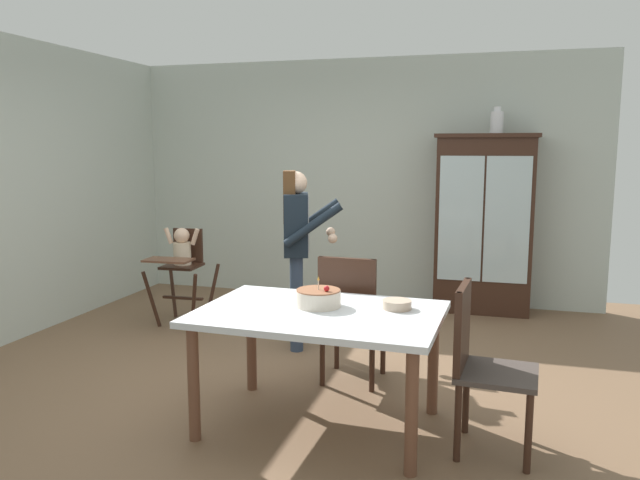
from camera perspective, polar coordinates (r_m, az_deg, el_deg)
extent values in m
plane|color=brown|center=(4.82, -3.46, -12.41)|extent=(6.24, 6.24, 0.00)
cube|color=beige|center=(7.04, 3.61, 5.51)|extent=(5.32, 0.06, 2.70)
cube|color=#382116|center=(6.66, 14.90, 1.27)|extent=(0.97, 0.42, 1.82)
cube|color=#382116|center=(6.61, 15.21, 9.30)|extent=(1.03, 0.48, 0.04)
cube|color=silver|center=(6.44, 12.86, 1.92)|extent=(0.44, 0.01, 1.28)
cube|color=silver|center=(6.43, 16.91, 1.75)|extent=(0.44, 0.01, 1.28)
cube|color=#382116|center=(6.65, 14.93, 2.04)|extent=(0.89, 0.36, 0.02)
cylinder|color=white|center=(6.61, 16.04, 10.39)|extent=(0.13, 0.13, 0.22)
cylinder|color=white|center=(6.62, 16.09, 11.56)|extent=(0.07, 0.07, 0.05)
cylinder|color=#382116|center=(6.16, -15.32, -5.30)|extent=(0.13, 0.14, 0.56)
cylinder|color=#382116|center=(5.96, -11.60, -5.63)|extent=(0.14, 0.13, 0.56)
cylinder|color=#382116|center=(6.54, -13.46, -4.43)|extent=(0.14, 0.13, 0.56)
cylinder|color=#382116|center=(6.35, -9.91, -4.70)|extent=(0.13, 0.14, 0.56)
cube|color=#382116|center=(6.25, -12.56, -5.25)|extent=(0.42, 0.06, 0.02)
cube|color=#382116|center=(6.19, -12.66, -2.37)|extent=(0.35, 0.35, 0.02)
cube|color=#382116|center=(6.29, -12.09, -0.48)|extent=(0.31, 0.04, 0.34)
cube|color=brown|center=(5.93, -13.84, -1.82)|extent=(0.45, 0.26, 0.02)
cylinder|color=beige|center=(6.18, -12.62, -1.22)|extent=(0.17, 0.17, 0.22)
sphere|color=beige|center=(6.16, -12.67, 0.41)|extent=(0.15, 0.15, 0.15)
cylinder|color=beige|center=(6.22, -13.82, 0.38)|extent=(0.10, 0.05, 0.17)
cylinder|color=beige|center=(6.10, -11.49, 0.30)|extent=(0.10, 0.05, 0.17)
cylinder|color=#33425B|center=(5.25, -2.19, -5.93)|extent=(0.11, 0.11, 0.82)
cylinder|color=#33425B|center=(5.42, -2.16, -5.48)|extent=(0.11, 0.11, 0.82)
cube|color=#19232D|center=(5.21, -2.21, 1.46)|extent=(0.30, 0.40, 0.52)
cube|color=white|center=(5.21, -1.07, 1.47)|extent=(0.03, 0.06, 0.49)
sphere|color=beige|center=(5.18, -2.24, 5.31)|extent=(0.19, 0.19, 0.19)
cube|color=brown|center=(5.19, -2.84, 3.98)|extent=(0.16, 0.22, 0.44)
cylinder|color=#19232D|center=(5.01, -0.65, 1.38)|extent=(0.49, 0.21, 0.37)
sphere|color=beige|center=(5.03, 1.18, 0.14)|extent=(0.08, 0.08, 0.08)
cylinder|color=#19232D|center=(5.41, -0.70, 1.91)|extent=(0.49, 0.21, 0.37)
sphere|color=beige|center=(5.42, 0.99, 0.76)|extent=(0.08, 0.08, 0.08)
cube|color=silver|center=(3.78, -0.07, -6.85)|extent=(1.50, 1.05, 0.04)
cylinder|color=brown|center=(3.79, -11.61, -12.87)|extent=(0.07, 0.07, 0.70)
cylinder|color=brown|center=(3.38, 8.46, -15.51)|extent=(0.07, 0.07, 0.70)
cylinder|color=brown|center=(4.47, -6.36, -9.37)|extent=(0.07, 0.07, 0.70)
cylinder|color=brown|center=(4.13, 10.42, -11.00)|extent=(0.07, 0.07, 0.70)
cylinder|color=beige|center=(3.86, -0.15, -5.44)|extent=(0.28, 0.28, 0.10)
cylinder|color=#935B3D|center=(3.85, -0.15, -4.66)|extent=(0.27, 0.27, 0.01)
cylinder|color=#F2E5CC|center=(3.84, -0.15, -4.17)|extent=(0.01, 0.01, 0.06)
cone|color=yellow|center=(3.83, -0.15, -3.55)|extent=(0.02, 0.02, 0.02)
sphere|color=red|center=(3.79, 0.62, -4.51)|extent=(0.04, 0.04, 0.04)
cylinder|color=#C6AD93|center=(3.84, 7.12, -5.93)|extent=(0.18, 0.18, 0.05)
cylinder|color=#382116|center=(4.80, 5.86, -9.67)|extent=(0.04, 0.04, 0.45)
cylinder|color=#382116|center=(4.89, 1.56, -9.29)|extent=(0.04, 0.04, 0.45)
cylinder|color=#382116|center=(4.46, 4.83, -11.10)|extent=(0.04, 0.04, 0.45)
cylinder|color=#382116|center=(4.55, 0.22, -10.65)|extent=(0.04, 0.04, 0.45)
cube|color=#473D38|center=(4.60, 3.14, -7.33)|extent=(0.46, 0.46, 0.03)
cube|color=#382116|center=(4.35, 2.49, -4.79)|extent=(0.42, 0.05, 0.48)
cylinder|color=#382116|center=(4.30, 4.93, -4.95)|extent=(0.03, 0.03, 0.48)
cylinder|color=#382116|center=(4.40, 0.10, -4.61)|extent=(0.03, 0.03, 0.48)
cylinder|color=#382116|center=(3.60, 18.72, -16.55)|extent=(0.04, 0.04, 0.45)
cylinder|color=#382116|center=(3.93, 18.88, -14.31)|extent=(0.04, 0.04, 0.45)
cylinder|color=#382116|center=(3.62, 12.61, -16.14)|extent=(0.04, 0.04, 0.45)
cylinder|color=#382116|center=(3.95, 13.35, -13.95)|extent=(0.04, 0.04, 0.45)
cube|color=#473D38|center=(3.68, 16.05, -11.78)|extent=(0.47, 0.47, 0.03)
cube|color=#382116|center=(3.62, 13.03, -7.77)|extent=(0.07, 0.42, 0.48)
cylinder|color=#382116|center=(3.44, 12.62, -8.63)|extent=(0.03, 0.03, 0.48)
cylinder|color=#382116|center=(3.80, 13.40, -6.99)|extent=(0.03, 0.03, 0.48)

